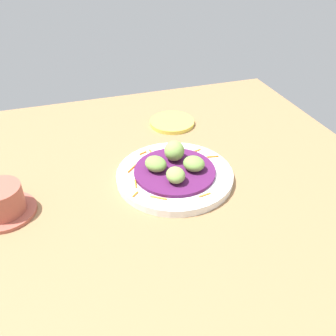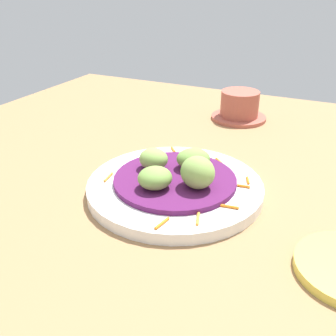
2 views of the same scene
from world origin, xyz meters
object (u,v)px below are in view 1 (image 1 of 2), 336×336
Objects in this scene: guac_scoop_back at (194,164)px; side_plate_small at (172,122)px; guac_scoop_center at (156,164)px; guac_scoop_right at (175,175)px; terracotta_bowl at (2,202)px; guac_scoop_left at (174,151)px; main_plate at (175,176)px.

guac_scoop_back is 27.62cm from side_plate_small.
guac_scoop_center is 1.16× the size of guac_scoop_right.
guac_scoop_back is at bearing 162.83° from guac_scoop_center.
guac_scoop_right is 0.92× the size of guac_scoop_back.
terracotta_bowl is (41.36, -0.63, -1.24)cm from guac_scoop_back.
guac_scoop_back is 0.39× the size of side_plate_small.
side_plate_small is 1.03× the size of terracotta_bowl.
guac_scoop_left is at bearing 72.98° from side_plate_small.
guac_scoop_left is 38.84cm from terracotta_bowl.
guac_scoop_left is 6.20cm from guac_scoop_center.
guac_scoop_back is (-5.44, -2.87, -0.08)cm from guac_scoop_right.
guac_scoop_back is at bearing 82.10° from side_plate_small.
guac_scoop_right reaches higher than main_plate.
guac_scoop_right reaches higher than guac_scoop_center.
guac_scoop_center is at bearing 27.83° from guac_scoop_left.
side_plate_small is 52.38cm from terracotta_bowl.
guac_scoop_left reaches higher than side_plate_small.
terracotta_bowl is at bearing -0.87° from guac_scoop_back.
guac_scoop_back is 41.38cm from terracotta_bowl.
guac_scoop_back is (-2.87, 5.44, -0.78)cm from guac_scoop_left.
guac_scoop_center is at bearing 63.81° from side_plate_small.
side_plate_small is at bearing -116.19° from guac_scoop_center.
terracotta_bowl reaches higher than main_plate.
terracotta_bowl is at bearing 1.01° from main_plate.
guac_scoop_center is 27.60cm from side_plate_small.
main_plate is 5.47cm from guac_scoop_back.
main_plate reaches higher than side_plate_small.
main_plate is 5.20× the size of guac_scoop_left.
guac_scoop_left reaches higher than terracotta_bowl.
main_plate is at bearing -107.17° from guac_scoop_right.
guac_scoop_center is 6.15cm from guac_scoop_right.
guac_scoop_left is at bearing -152.17° from guac_scoop_center.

